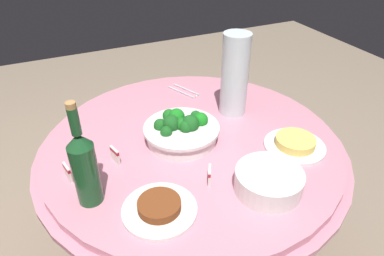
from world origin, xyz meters
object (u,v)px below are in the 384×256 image
(serving_tongs, at_px, (185,91))
(label_placard_front, at_px, (115,154))
(plate_stack, at_px, (269,181))
(decorative_fruit_vase, at_px, (234,79))
(food_plate_noodles, at_px, (295,144))
(label_placard_rear, at_px, (209,174))
(label_placard_mid, at_px, (67,172))
(food_plate_stir_fry, at_px, (159,208))
(broccoli_bowl, at_px, (181,130))
(wine_bottle, at_px, (84,166))

(serving_tongs, relative_size, label_placard_front, 2.99)
(plate_stack, bearing_deg, decorative_fruit_vase, -16.82)
(food_plate_noodles, bearing_deg, serving_tongs, 18.60)
(label_placard_rear, bearing_deg, label_placard_mid, 63.57)
(decorative_fruit_vase, xyz_separation_m, food_plate_stir_fry, (-0.40, 0.47, -0.14))
(plate_stack, distance_m, label_placard_rear, 0.18)
(broccoli_bowl, relative_size, decorative_fruit_vase, 0.82)
(food_plate_stir_fry, distance_m, label_placard_rear, 0.20)
(wine_bottle, xyz_separation_m, decorative_fruit_vase, (0.27, -0.64, 0.02))
(food_plate_noodles, bearing_deg, wine_bottle, 86.30)
(broccoli_bowl, height_order, food_plate_stir_fry, broccoli_bowl)
(wine_bottle, bearing_deg, broccoli_bowl, -65.33)
(broccoli_bowl, bearing_deg, label_placard_mid, 96.39)
(serving_tongs, xyz_separation_m, label_placard_rear, (-0.59, 0.18, 0.03))
(decorative_fruit_vase, bearing_deg, wine_bottle, 112.50)
(label_placard_mid, relative_size, label_placard_rear, 1.00)
(broccoli_bowl, height_order, serving_tongs, broccoli_bowl)
(label_placard_front, bearing_deg, plate_stack, -130.17)
(plate_stack, bearing_deg, label_placard_rear, 54.11)
(broccoli_bowl, xyz_separation_m, label_placard_front, (-0.02, 0.26, -0.01))
(decorative_fruit_vase, distance_m, label_placard_front, 0.56)
(label_placard_front, height_order, label_placard_mid, same)
(label_placard_rear, bearing_deg, broccoli_bowl, -2.18)
(serving_tongs, bearing_deg, decorative_fruit_vase, -156.00)
(broccoli_bowl, bearing_deg, label_placard_rear, 177.82)
(food_plate_stir_fry, bearing_deg, plate_stack, -99.45)
(wine_bottle, height_order, food_plate_stir_fry, wine_bottle)
(food_plate_stir_fry, bearing_deg, serving_tongs, -29.43)
(label_placard_rear, bearing_deg, label_placard_front, 47.49)
(plate_stack, bearing_deg, serving_tongs, -2.23)
(plate_stack, height_order, wine_bottle, wine_bottle)
(serving_tongs, bearing_deg, food_plate_stir_fry, 150.57)
(food_plate_stir_fry, bearing_deg, label_placard_mid, 40.72)
(wine_bottle, relative_size, label_placard_rear, 6.11)
(decorative_fruit_vase, height_order, serving_tongs, decorative_fruit_vase)
(serving_tongs, height_order, label_placard_front, label_placard_front)
(decorative_fruit_vase, height_order, food_plate_stir_fry, decorative_fruit_vase)
(food_plate_noodles, height_order, label_placard_front, label_placard_front)
(serving_tongs, bearing_deg, broccoli_bowl, 154.25)
(plate_stack, height_order, label_placard_rear, plate_stack)
(decorative_fruit_vase, xyz_separation_m, food_plate_noodles, (-0.31, -0.08, -0.14))
(decorative_fruit_vase, distance_m, serving_tongs, 0.31)
(food_plate_stir_fry, bearing_deg, wine_bottle, 52.31)
(wine_bottle, bearing_deg, plate_stack, -110.29)
(serving_tongs, distance_m, label_placard_mid, 0.70)
(wine_bottle, bearing_deg, decorative_fruit_vase, -67.50)
(food_plate_stir_fry, height_order, label_placard_front, label_placard_front)
(serving_tongs, distance_m, food_plate_noodles, 0.59)
(plate_stack, distance_m, food_plate_noodles, 0.26)
(food_plate_noodles, distance_m, label_placard_rear, 0.37)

